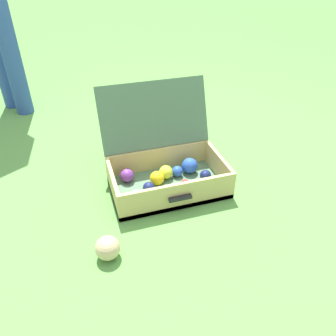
# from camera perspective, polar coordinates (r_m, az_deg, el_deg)

# --- Properties ---
(ground_plane) EXTENTS (16.00, 16.00, 0.00)m
(ground_plane) POSITION_cam_1_polar(r_m,az_deg,el_deg) (1.69, 0.66, -3.87)
(ground_plane) COLOR #569342
(open_suitcase) EXTENTS (0.57, 0.50, 0.47)m
(open_suitcase) POSITION_cam_1_polar(r_m,az_deg,el_deg) (1.69, -0.62, 0.66)
(open_suitcase) COLOR #4C7051
(open_suitcase) RESTS_ON ground
(stray_ball_on_grass) EXTENTS (0.10, 0.10, 0.10)m
(stray_ball_on_grass) POSITION_cam_1_polar(r_m,az_deg,el_deg) (1.36, -10.37, -13.41)
(stray_ball_on_grass) COLOR #D1B784
(stray_ball_on_grass) RESTS_ON ground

